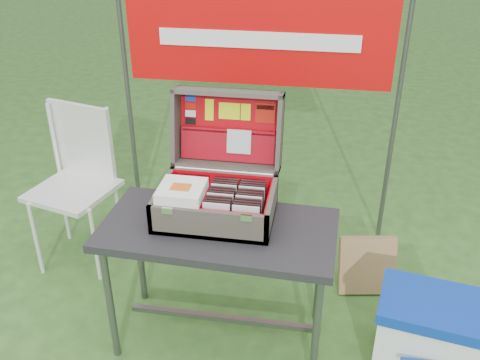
% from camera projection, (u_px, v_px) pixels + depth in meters
% --- Properties ---
extents(ground, '(80.00, 80.00, 0.00)m').
position_uv_depth(ground, '(226.00, 335.00, 2.84)').
color(ground, '#315220').
rests_on(ground, ground).
extents(table, '(1.13, 0.59, 0.69)m').
position_uv_depth(table, '(220.00, 284.00, 2.67)').
color(table, '#262629').
rests_on(table, ground).
extents(table_top, '(1.13, 0.59, 0.04)m').
position_uv_depth(table_top, '(218.00, 230.00, 2.52)').
color(table_top, '#262629').
rests_on(table_top, ground).
extents(table_leg_fl, '(0.04, 0.04, 0.65)m').
position_uv_depth(table_leg_fl, '(110.00, 305.00, 2.57)').
color(table_leg_fl, '#59595B').
rests_on(table_leg_fl, ground).
extents(table_leg_fr, '(0.04, 0.04, 0.65)m').
position_uv_depth(table_leg_fr, '(316.00, 330.00, 2.42)').
color(table_leg_fr, '#59595B').
rests_on(table_leg_fr, ground).
extents(table_leg_bl, '(0.04, 0.04, 0.65)m').
position_uv_depth(table_leg_bl, '(140.00, 252.00, 2.94)').
color(table_leg_bl, '#59595B').
rests_on(table_leg_bl, ground).
extents(table_leg_br, '(0.04, 0.04, 0.65)m').
position_uv_depth(table_leg_br, '(320.00, 271.00, 2.80)').
color(table_leg_br, '#59595B').
rests_on(table_leg_br, ground).
extents(table_brace, '(0.96, 0.03, 0.03)m').
position_uv_depth(table_brace, '(220.00, 318.00, 2.78)').
color(table_brace, '#59595B').
rests_on(table_brace, ground).
extents(suitcase, '(0.55, 0.55, 0.52)m').
position_uv_depth(suitcase, '(218.00, 163.00, 2.51)').
color(suitcase, '#5C5449').
rests_on(suitcase, table).
extents(suitcase_base_bottom, '(0.55, 0.39, 0.02)m').
position_uv_depth(suitcase_base_bottom, '(216.00, 215.00, 2.57)').
color(suitcase_base_bottom, '#5C5449').
rests_on(suitcase_base_bottom, table_top).
extents(suitcase_base_wall_front, '(0.55, 0.02, 0.15)m').
position_uv_depth(suitcase_base_wall_front, '(207.00, 225.00, 2.38)').
color(suitcase_base_wall_front, '#5C5449').
rests_on(suitcase_base_wall_front, table_top).
extents(suitcase_base_wall_back, '(0.55, 0.02, 0.15)m').
position_uv_depth(suitcase_base_wall_back, '(224.00, 185.00, 2.71)').
color(suitcase_base_wall_back, '#5C5449').
rests_on(suitcase_base_wall_back, table_top).
extents(suitcase_base_wall_left, '(0.02, 0.39, 0.15)m').
position_uv_depth(suitcase_base_wall_left, '(162.00, 199.00, 2.58)').
color(suitcase_base_wall_left, '#5C5449').
rests_on(suitcase_base_wall_left, table_top).
extents(suitcase_base_wall_right, '(0.02, 0.39, 0.15)m').
position_uv_depth(suitcase_base_wall_right, '(271.00, 209.00, 2.51)').
color(suitcase_base_wall_right, '#5C5449').
rests_on(suitcase_base_wall_right, table_top).
extents(suitcase_liner_floor, '(0.51, 0.35, 0.01)m').
position_uv_depth(suitcase_liner_floor, '(216.00, 213.00, 2.57)').
color(suitcase_liner_floor, red).
rests_on(suitcase_liner_floor, suitcase_base_bottom).
extents(suitcase_latch_left, '(0.05, 0.01, 0.03)m').
position_uv_depth(suitcase_latch_left, '(167.00, 211.00, 2.37)').
color(suitcase_latch_left, silver).
rests_on(suitcase_latch_left, suitcase_base_wall_front).
extents(suitcase_latch_right, '(0.05, 0.01, 0.03)m').
position_uv_depth(suitcase_latch_right, '(246.00, 218.00, 2.32)').
color(suitcase_latch_right, silver).
rests_on(suitcase_latch_right, suitcase_base_wall_front).
extents(suitcase_hinge, '(0.50, 0.02, 0.02)m').
position_uv_depth(suitcase_hinge, '(224.00, 171.00, 2.68)').
color(suitcase_hinge, silver).
rests_on(suitcase_hinge, suitcase_base_wall_back).
extents(suitcase_lid_back, '(0.55, 0.09, 0.39)m').
position_uv_depth(suitcase_lid_back, '(230.00, 127.00, 2.75)').
color(suitcase_lid_back, '#5C5449').
rests_on(suitcase_lid_back, suitcase_base_wall_back).
extents(suitcase_lid_rim_far, '(0.55, 0.15, 0.05)m').
position_uv_depth(suitcase_lid_rim_far, '(228.00, 92.00, 2.63)').
color(suitcase_lid_rim_far, '#5C5449').
rests_on(suitcase_lid_rim_far, suitcase_lid_back).
extents(suitcase_lid_rim_near, '(0.55, 0.15, 0.05)m').
position_uv_depth(suitcase_lid_rim_near, '(227.00, 165.00, 2.75)').
color(suitcase_lid_rim_near, '#5C5449').
rests_on(suitcase_lid_rim_near, suitcase_lid_back).
extents(suitcase_lid_rim_left, '(0.02, 0.22, 0.42)m').
position_uv_depth(suitcase_lid_rim_left, '(176.00, 126.00, 2.73)').
color(suitcase_lid_rim_left, '#5C5449').
rests_on(suitcase_lid_rim_left, suitcase_lid_back).
extents(suitcase_lid_rim_right, '(0.02, 0.22, 0.42)m').
position_uv_depth(suitcase_lid_rim_right, '(280.00, 133.00, 2.65)').
color(suitcase_lid_rim_right, '#5C5449').
rests_on(suitcase_lid_rim_right, suitcase_lid_back).
extents(suitcase_lid_liner, '(0.51, 0.07, 0.34)m').
position_uv_depth(suitcase_lid_liner, '(229.00, 127.00, 2.73)').
color(suitcase_lid_liner, red).
rests_on(suitcase_lid_liner, suitcase_lid_back).
extents(suitcase_liner_wall_front, '(0.51, 0.01, 0.13)m').
position_uv_depth(suitcase_liner_wall_front, '(208.00, 221.00, 2.39)').
color(suitcase_liner_wall_front, red).
rests_on(suitcase_liner_wall_front, suitcase_base_bottom).
extents(suitcase_liner_wall_back, '(0.51, 0.01, 0.13)m').
position_uv_depth(suitcase_liner_wall_back, '(223.00, 184.00, 2.69)').
color(suitcase_liner_wall_back, red).
rests_on(suitcase_liner_wall_back, suitcase_base_bottom).
extents(suitcase_liner_wall_left, '(0.01, 0.35, 0.13)m').
position_uv_depth(suitcase_liner_wall_left, '(165.00, 197.00, 2.58)').
color(suitcase_liner_wall_left, red).
rests_on(suitcase_liner_wall_left, suitcase_base_bottom).
extents(suitcase_liner_wall_right, '(0.01, 0.35, 0.13)m').
position_uv_depth(suitcase_liner_wall_right, '(268.00, 206.00, 2.50)').
color(suitcase_liner_wall_right, red).
rests_on(suitcase_liner_wall_right, suitcase_base_bottom).
extents(suitcase_lid_pocket, '(0.49, 0.06, 0.16)m').
position_uv_depth(suitcase_lid_pocket, '(228.00, 146.00, 2.74)').
color(suitcase_lid_pocket, maroon).
rests_on(suitcase_lid_pocket, suitcase_lid_liner).
extents(suitcase_pocket_edge, '(0.48, 0.02, 0.02)m').
position_uv_depth(suitcase_pocket_edge, '(228.00, 131.00, 2.71)').
color(suitcase_pocket_edge, maroon).
rests_on(suitcase_pocket_edge, suitcase_lid_pocket).
extents(suitcase_pocket_cd, '(0.12, 0.03, 0.12)m').
position_uv_depth(suitcase_pocket_cd, '(239.00, 142.00, 2.71)').
color(suitcase_pocket_cd, silver).
rests_on(suitcase_pocket_cd, suitcase_lid_pocket).
extents(lid_sticker_cc_a, '(0.05, 0.01, 0.03)m').
position_uv_depth(lid_sticker_cc_a, '(191.00, 98.00, 2.71)').
color(lid_sticker_cc_a, '#1933B2').
rests_on(lid_sticker_cc_a, suitcase_lid_liner).
extents(lid_sticker_cc_b, '(0.05, 0.01, 0.03)m').
position_uv_depth(lid_sticker_cc_b, '(191.00, 106.00, 2.73)').
color(lid_sticker_cc_b, '#AF170B').
rests_on(lid_sticker_cc_b, suitcase_lid_liner).
extents(lid_sticker_cc_c, '(0.05, 0.01, 0.03)m').
position_uv_depth(lid_sticker_cc_c, '(191.00, 113.00, 2.74)').
color(lid_sticker_cc_c, white).
rests_on(lid_sticker_cc_c, suitcase_lid_liner).
extents(lid_sticker_cc_d, '(0.05, 0.01, 0.03)m').
position_uv_depth(lid_sticker_cc_d, '(191.00, 121.00, 2.75)').
color(lid_sticker_cc_d, black).
rests_on(lid_sticker_cc_d, suitcase_lid_liner).
extents(lid_card_neon_tall, '(0.04, 0.02, 0.11)m').
position_uv_depth(lid_card_neon_tall, '(209.00, 110.00, 2.72)').
color(lid_card_neon_tall, '#D0E711').
rests_on(lid_card_neon_tall, suitcase_lid_liner).
extents(lid_card_neon_main, '(0.11, 0.02, 0.08)m').
position_uv_depth(lid_card_neon_main, '(229.00, 111.00, 2.70)').
color(lid_card_neon_main, '#D0E711').
rests_on(lid_card_neon_main, suitcase_lid_liner).
extents(lid_card_neon_small, '(0.05, 0.02, 0.08)m').
position_uv_depth(lid_card_neon_small, '(246.00, 112.00, 2.69)').
color(lid_card_neon_small, '#D0E711').
rests_on(lid_card_neon_small, suitcase_lid_liner).
extents(lid_sticker_band, '(0.10, 0.02, 0.10)m').
position_uv_depth(lid_sticker_band, '(265.00, 113.00, 2.67)').
color(lid_sticker_band, '#AF170B').
rests_on(lid_sticker_band, suitcase_lid_liner).
extents(lid_sticker_band_bar, '(0.09, 0.01, 0.02)m').
position_uv_depth(lid_sticker_band_bar, '(265.00, 107.00, 2.66)').
color(lid_sticker_band_bar, black).
rests_on(lid_sticker_band_bar, suitcase_lid_liner).
extents(cd_left_0, '(0.12, 0.01, 0.14)m').
position_uv_depth(cd_left_0, '(216.00, 217.00, 2.40)').
color(cd_left_0, silver).
rests_on(cd_left_0, suitcase_liner_floor).
extents(cd_left_1, '(0.12, 0.01, 0.14)m').
position_uv_depth(cd_left_1, '(217.00, 215.00, 2.42)').
color(cd_left_1, black).
rests_on(cd_left_1, suitcase_liner_floor).
extents(cd_left_2, '(0.12, 0.01, 0.14)m').
position_uv_depth(cd_left_2, '(218.00, 212.00, 2.44)').
color(cd_left_2, black).
rests_on(cd_left_2, suitcase_liner_floor).
extents(cd_left_3, '(0.12, 0.01, 0.14)m').
position_uv_depth(cd_left_3, '(219.00, 210.00, 2.45)').
color(cd_left_3, black).
rests_on(cd_left_3, suitcase_liner_floor).
extents(cd_left_4, '(0.12, 0.01, 0.14)m').
position_uv_depth(cd_left_4, '(220.00, 207.00, 2.47)').
color(cd_left_4, silver).
rests_on(cd_left_4, suitcase_liner_floor).
extents(cd_left_5, '(0.12, 0.01, 0.14)m').
position_uv_depth(cd_left_5, '(221.00, 205.00, 2.49)').
color(cd_left_5, black).
rests_on(cd_left_5, suitcase_liner_floor).
extents(cd_left_6, '(0.12, 0.01, 0.14)m').
position_uv_depth(cd_left_6, '(222.00, 202.00, 2.51)').
color(cd_left_6, black).
rests_on(cd_left_6, suitcase_liner_floor).
extents(cd_left_7, '(0.12, 0.01, 0.14)m').
position_uv_depth(cd_left_7, '(223.00, 200.00, 2.53)').
color(cd_left_7, black).
rests_on(cd_left_7, suitcase_liner_floor).
extents(cd_left_8, '(0.12, 0.01, 0.14)m').
position_uv_depth(cd_left_8, '(224.00, 198.00, 2.55)').
color(cd_left_8, silver).
rests_on(cd_left_8, suitcase_liner_floor).
extents(cd_left_9, '(0.12, 0.01, 0.14)m').
position_uv_depth(cd_left_9, '(225.00, 195.00, 2.57)').
color(cd_left_9, black).
rests_on(cd_left_9, suitcase_liner_floor).
extents(cd_left_10, '(0.12, 0.01, 0.14)m').
position_uv_depth(cd_left_10, '(226.00, 193.00, 2.59)').
color(cd_left_10, black).
rests_on(cd_left_10, suitcase_liner_floor).
extents(cd_left_11, '(0.12, 0.01, 0.14)m').
position_uv_depth(cd_left_11, '(226.00, 191.00, 2.60)').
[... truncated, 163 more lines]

